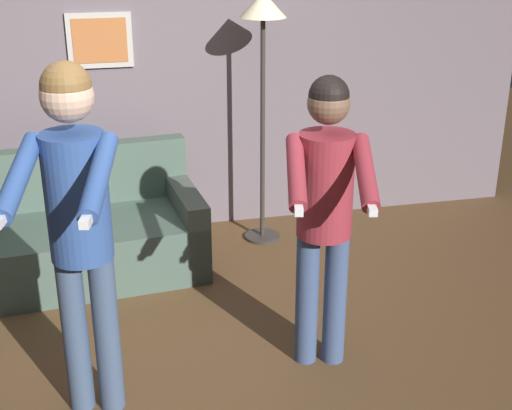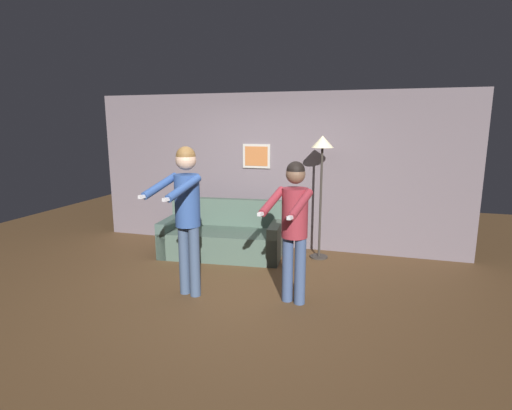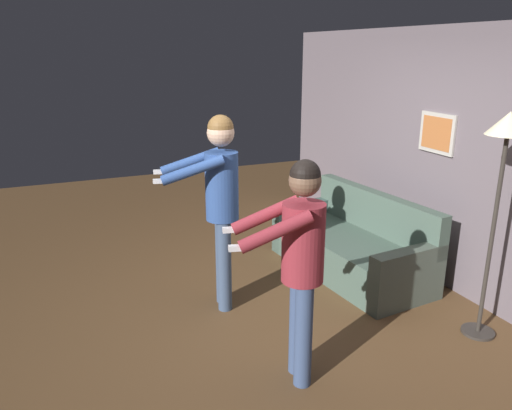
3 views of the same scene
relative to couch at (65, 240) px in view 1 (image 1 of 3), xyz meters
name	(u,v)px [view 1 (image 1 of 3)]	position (x,y,z in m)	size (l,w,h in m)	color
ground_plane	(178,365)	(0.63, -1.30, -0.28)	(12.00, 12.00, 0.00)	brown
back_wall_assembly	(137,72)	(0.63, 0.73, 1.02)	(6.40, 0.09, 2.60)	#655A60
couch	(65,240)	(0.00, 0.00, 0.00)	(1.97, 1.03, 0.87)	#455A4D
torchiere_lamp	(263,36)	(1.51, 0.31, 1.33)	(0.34, 0.34, 1.92)	#332D28
person_standing_left	(77,211)	(0.16, -1.58, 0.85)	(0.54, 0.78, 1.83)	#3D4F6C
person_standing_right	(325,200)	(1.44, -1.43, 0.73)	(0.53, 0.72, 1.68)	#3A4D73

